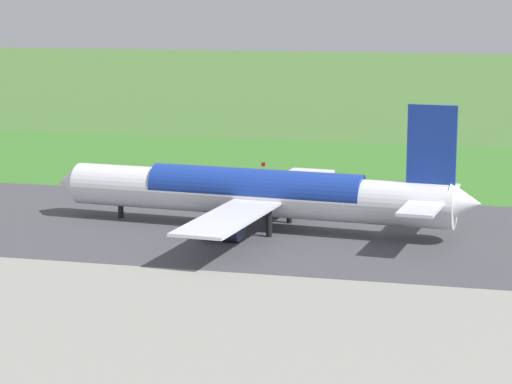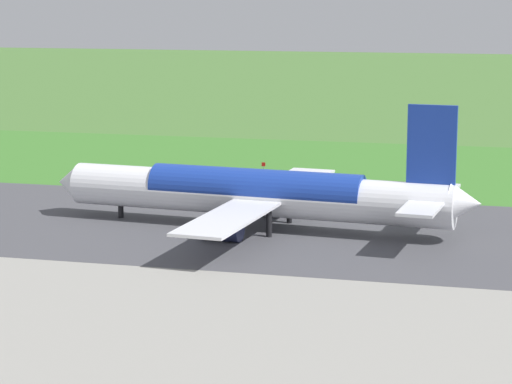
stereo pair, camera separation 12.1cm
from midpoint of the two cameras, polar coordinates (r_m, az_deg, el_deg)
ground_plane at (r=124.77m, az=6.47°, el=-2.33°), size 800.00×800.00×0.00m
runway_asphalt at (r=124.76m, az=6.47°, el=-2.32°), size 600.00×41.58×0.06m
grass_verge_foreground at (r=161.49m, az=8.29°, el=0.61°), size 600.00×80.00×0.04m
airliner_main at (r=126.44m, az=0.13°, el=-0.08°), size 54.15×44.36×15.88m
no_stopping_sign at (r=163.00m, az=0.38°, el=1.30°), size 0.60×0.10×2.32m
traffic_cone_orange at (r=168.18m, az=-1.05°, el=1.21°), size 0.40×0.40×0.55m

